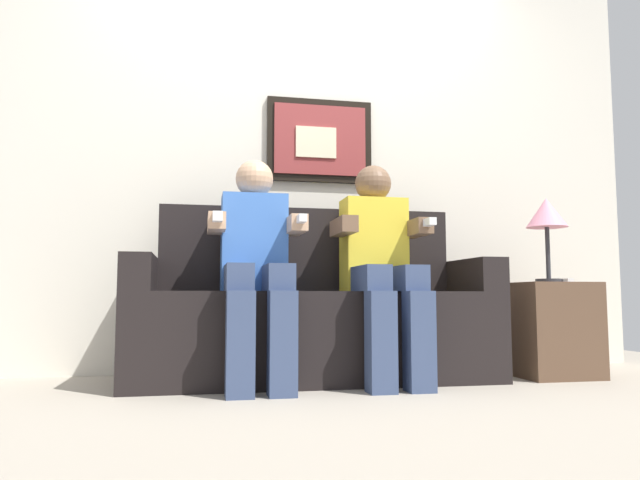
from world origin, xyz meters
TOP-DOWN VIEW (x-y plane):
  - ground_plane at (0.00, 0.00)m, footprint 5.52×5.52m
  - back_wall_assembly at (0.00, 0.76)m, footprint 4.25×0.10m
  - couch at (0.00, 0.33)m, footprint 1.85×0.58m
  - person_on_left at (-0.31, 0.16)m, footprint 0.46×0.56m
  - person_on_right at (0.31, 0.16)m, footprint 0.46×0.56m
  - side_table_right at (1.27, 0.22)m, footprint 0.40×0.40m
  - table_lamp at (1.27, 0.22)m, footprint 0.22×0.22m
  - spare_remote_on_table at (1.34, 0.19)m, footprint 0.04×0.13m

SIDE VIEW (x-z plane):
  - ground_plane at x=0.00m, z-range 0.00..0.00m
  - side_table_right at x=1.27m, z-range 0.00..0.50m
  - couch at x=0.00m, z-range -0.14..0.76m
  - spare_remote_on_table at x=1.34m, z-range 0.50..0.52m
  - person_on_right at x=0.31m, z-range 0.05..1.16m
  - person_on_left at x=-0.31m, z-range 0.05..1.16m
  - table_lamp at x=1.27m, z-range 0.63..1.09m
  - back_wall_assembly at x=0.00m, z-range 0.00..2.60m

